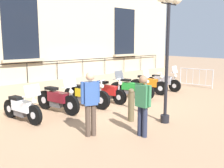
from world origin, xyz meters
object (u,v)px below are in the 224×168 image
motorcycle_yellow (86,96)px  motorcycle_silver (163,82)px  motorcycle_orange (148,85)px  motorcycle_white (22,108)px  motorcycle_maroon (58,100)px  motorcycle_green (132,89)px  pedestrian_standing (90,100)px  bollard (131,105)px  pedestrian_walking (143,102)px  lamppost (168,18)px  motorcycle_red (108,92)px  crowd_barrier (196,77)px

motorcycle_yellow → motorcycle_silver: size_ratio=1.07×
motorcycle_yellow → motorcycle_orange: bearing=89.8°
motorcycle_white → motorcycle_orange: bearing=91.1°
motorcycle_maroon → motorcycle_green: bearing=86.7°
motorcycle_silver → pedestrian_standing: pedestrian_standing is taller
motorcycle_silver → bollard: size_ratio=1.90×
motorcycle_silver → pedestrian_walking: pedestrian_walking is taller
motorcycle_silver → lamppost: (3.32, -4.29, 2.79)m
pedestrian_walking → lamppost: bearing=102.3°
motorcycle_white → motorcycle_red: size_ratio=1.02×
crowd_barrier → pedestrian_walking: 8.44m
motorcycle_yellow → crowd_barrier: (0.63, 7.14, 0.12)m
motorcycle_green → bollard: bearing=-46.6°
motorcycle_orange → bollard: size_ratio=1.82×
motorcycle_maroon → bollard: size_ratio=1.94×
motorcycle_maroon → motorcycle_silver: motorcycle_maroon is taller
motorcycle_orange → crowd_barrier: motorcycle_orange is taller
motorcycle_red → motorcycle_silver: bearing=91.4°
motorcycle_white → motorcycle_silver: motorcycle_silver is taller
motorcycle_yellow → motorcycle_orange: (0.02, 3.76, -0.01)m
motorcycle_maroon → crowd_barrier: 8.41m
motorcycle_yellow → motorcycle_green: motorcycle_green is taller
pedestrian_walking → bollard: bearing=146.9°
motorcycle_white → motorcycle_silver: (-0.17, 7.62, 0.02)m
crowd_barrier → pedestrian_walking: bearing=-69.4°
motorcycle_red → crowd_barrier: bearing=84.6°
pedestrian_standing → pedestrian_walking: pedestrian_standing is taller
motorcycle_yellow → motorcycle_green: bearing=85.8°
motorcycle_maroon → pedestrian_walking: size_ratio=1.25×
motorcycle_white → crowd_barrier: motorcycle_white is taller
motorcycle_maroon → crowd_barrier: motorcycle_maroon is taller
pedestrian_standing → pedestrian_walking: (0.96, 1.03, -0.06)m
motorcycle_white → bollard: (2.33, 2.62, 0.12)m
motorcycle_red → pedestrian_standing: 3.92m
motorcycle_maroon → motorcycle_green: 3.66m
motorcycle_maroon → lamppost: (3.32, 1.94, 2.77)m
pedestrian_walking → pedestrian_standing: bearing=-133.0°
motorcycle_yellow → lamppost: 4.37m
motorcycle_yellow → motorcycle_white: bearing=-87.0°
motorcycle_green → bollard: motorcycle_green is taller
pedestrian_standing → motorcycle_orange: bearing=115.4°
motorcycle_orange → pedestrian_walking: size_ratio=1.17×
motorcycle_white → motorcycle_maroon: bearing=97.0°
motorcycle_green → motorcycle_orange: bearing=96.9°
motorcycle_silver → pedestrian_standing: (2.67, -6.76, 0.56)m
bollard → pedestrian_standing: (0.17, -1.76, 0.47)m
pedestrian_walking → motorcycle_red: bearing=152.2°
motorcycle_white → lamppost: bearing=46.6°
motorcycle_green → lamppost: bearing=-29.0°
motorcycle_orange → bollard: 4.51m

